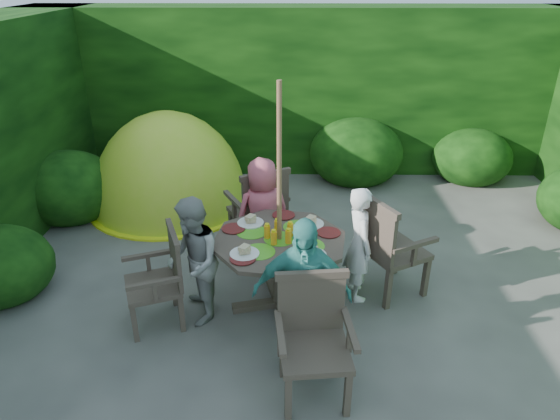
{
  "coord_description": "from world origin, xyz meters",
  "views": [
    {
      "loc": [
        -0.47,
        -3.99,
        3.01
      ],
      "look_at": [
        -0.53,
        0.44,
        0.85
      ],
      "focal_mm": 32.0,
      "sensor_mm": 36.0,
      "label": 1
    }
  ],
  "objects_px": {
    "child_right": "(360,244)",
    "child_left": "(193,262)",
    "garden_chair_front": "(313,336)",
    "patio_table": "(280,250)",
    "dome_tent": "(172,203)",
    "garden_chair_right": "(388,246)",
    "garden_chair_back": "(260,209)",
    "child_back": "(263,214)",
    "child_front": "(302,295)",
    "garden_chair_left": "(161,278)",
    "parasol_pole": "(279,204)"
  },
  "relations": [
    {
      "from": "garden_chair_back",
      "to": "patio_table",
      "type": "bearing_deg",
      "value": 75.23
    },
    {
      "from": "parasol_pole",
      "to": "dome_tent",
      "type": "height_order",
      "value": "parasol_pole"
    },
    {
      "from": "patio_table",
      "to": "garden_chair_right",
      "type": "distance_m",
      "value": 1.09
    },
    {
      "from": "child_right",
      "to": "child_front",
      "type": "distance_m",
      "value": 1.13
    },
    {
      "from": "dome_tent",
      "to": "garden_chair_right",
      "type": "bearing_deg",
      "value": -58.39
    },
    {
      "from": "garden_chair_back",
      "to": "garden_chair_front",
      "type": "height_order",
      "value": "garden_chair_back"
    },
    {
      "from": "garden_chair_right",
      "to": "garden_chair_front",
      "type": "bearing_deg",
      "value": 121.05
    },
    {
      "from": "child_back",
      "to": "garden_chair_left",
      "type": "bearing_deg",
      "value": 27.64
    },
    {
      "from": "garden_chair_left",
      "to": "dome_tent",
      "type": "xyz_separation_m",
      "value": [
        -0.49,
        2.6,
        -0.48
      ]
    },
    {
      "from": "patio_table",
      "to": "dome_tent",
      "type": "relative_size",
      "value": 0.57
    },
    {
      "from": "garden_chair_back",
      "to": "child_right",
      "type": "distance_m",
      "value": 1.34
    },
    {
      "from": "patio_table",
      "to": "parasol_pole",
      "type": "relative_size",
      "value": 0.71
    },
    {
      "from": "child_front",
      "to": "dome_tent",
      "type": "xyz_separation_m",
      "value": [
        -1.75,
        3.13,
        -0.68
      ]
    },
    {
      "from": "garden_chair_front",
      "to": "child_right",
      "type": "xyz_separation_m",
      "value": [
        0.5,
        1.25,
        0.09
      ]
    },
    {
      "from": "child_right",
      "to": "child_back",
      "type": "bearing_deg",
      "value": 50.24
    },
    {
      "from": "child_back",
      "to": "garden_chair_right",
      "type": "bearing_deg",
      "value": 135.03
    },
    {
      "from": "parasol_pole",
      "to": "child_right",
      "type": "bearing_deg",
      "value": 13.82
    },
    {
      "from": "garden_chair_front",
      "to": "child_right",
      "type": "relative_size",
      "value": 0.8
    },
    {
      "from": "child_right",
      "to": "child_left",
      "type": "xyz_separation_m",
      "value": [
        -1.55,
        -0.38,
        0.02
      ]
    },
    {
      "from": "patio_table",
      "to": "parasol_pole",
      "type": "xyz_separation_m",
      "value": [
        -0.0,
        -0.0,
        0.47
      ]
    },
    {
      "from": "patio_table",
      "to": "dome_tent",
      "type": "xyz_separation_m",
      "value": [
        -1.56,
        2.35,
        -0.63
      ]
    },
    {
      "from": "garden_chair_left",
      "to": "child_front",
      "type": "xyz_separation_m",
      "value": [
        1.26,
        -0.52,
        0.2
      ]
    },
    {
      "from": "parasol_pole",
      "to": "child_front",
      "type": "relative_size",
      "value": 1.63
    },
    {
      "from": "patio_table",
      "to": "child_front",
      "type": "xyz_separation_m",
      "value": [
        0.19,
        -0.78,
        0.05
      ]
    },
    {
      "from": "garden_chair_back",
      "to": "dome_tent",
      "type": "distance_m",
      "value": 1.92
    },
    {
      "from": "patio_table",
      "to": "garden_chair_left",
      "type": "bearing_deg",
      "value": -166.63
    },
    {
      "from": "garden_chair_back",
      "to": "dome_tent",
      "type": "height_order",
      "value": "dome_tent"
    },
    {
      "from": "patio_table",
      "to": "garden_chair_front",
      "type": "bearing_deg",
      "value": -75.8
    },
    {
      "from": "parasol_pole",
      "to": "garden_chair_left",
      "type": "relative_size",
      "value": 2.46
    },
    {
      "from": "child_right",
      "to": "child_left",
      "type": "distance_m",
      "value": 1.6
    },
    {
      "from": "garden_chair_back",
      "to": "child_front",
      "type": "distance_m",
      "value": 1.9
    },
    {
      "from": "patio_table",
      "to": "child_right",
      "type": "height_order",
      "value": "child_right"
    },
    {
      "from": "garden_chair_front",
      "to": "patio_table",
      "type": "bearing_deg",
      "value": 98.45
    },
    {
      "from": "garden_chair_left",
      "to": "child_left",
      "type": "relative_size",
      "value": 0.73
    },
    {
      "from": "patio_table",
      "to": "child_front",
      "type": "distance_m",
      "value": 0.8
    },
    {
      "from": "parasol_pole",
      "to": "child_right",
      "type": "xyz_separation_m",
      "value": [
        0.78,
        0.19,
        -0.51
      ]
    },
    {
      "from": "garden_chair_right",
      "to": "garden_chair_back",
      "type": "distance_m",
      "value": 1.55
    },
    {
      "from": "garden_chair_right",
      "to": "child_left",
      "type": "xyz_separation_m",
      "value": [
        -1.84,
        -0.43,
        0.07
      ]
    },
    {
      "from": "patio_table",
      "to": "dome_tent",
      "type": "height_order",
      "value": "dome_tent"
    },
    {
      "from": "garden_chair_right",
      "to": "child_left",
      "type": "relative_size",
      "value": 0.83
    },
    {
      "from": "patio_table",
      "to": "child_left",
      "type": "xyz_separation_m",
      "value": [
        -0.78,
        -0.19,
        -0.02
      ]
    },
    {
      "from": "garden_chair_right",
      "to": "child_front",
      "type": "relative_size",
      "value": 0.75
    },
    {
      "from": "dome_tent",
      "to": "child_left",
      "type": "bearing_deg",
      "value": -92.48
    },
    {
      "from": "garden_chair_front",
      "to": "child_front",
      "type": "relative_size",
      "value": 0.7
    },
    {
      "from": "garden_chair_right",
      "to": "dome_tent",
      "type": "height_order",
      "value": "dome_tent"
    },
    {
      "from": "garden_chair_right",
      "to": "parasol_pole",
      "type": "bearing_deg",
      "value": 75.06
    },
    {
      "from": "parasol_pole",
      "to": "child_back",
      "type": "height_order",
      "value": "parasol_pole"
    },
    {
      "from": "garden_chair_right",
      "to": "child_back",
      "type": "relative_size",
      "value": 0.82
    },
    {
      "from": "dome_tent",
      "to": "parasol_pole",
      "type": "bearing_deg",
      "value": -76.03
    },
    {
      "from": "patio_table",
      "to": "garden_chair_left",
      "type": "relative_size",
      "value": 1.74
    }
  ]
}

